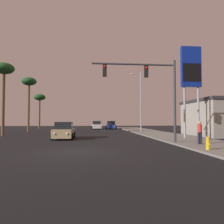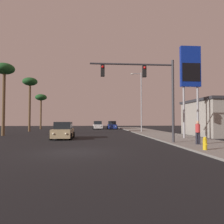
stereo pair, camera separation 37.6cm
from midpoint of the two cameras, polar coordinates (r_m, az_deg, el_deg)
The scene contains 13 objects.
ground_plane at distance 12.99m, azimuth -9.39°, elevation -10.29°, with size 120.00×120.00×0.00m, color black.
sidewalk_right at distance 24.39m, azimuth 15.75°, elevation -6.28°, with size 5.00×60.00×0.12m.
car_white at distance 45.89m, azimuth -3.55°, elevation -3.51°, with size 2.04×4.34×1.68m.
car_blue at distance 45.99m, azimuth 0.24°, elevation -3.51°, with size 2.04×4.34×1.68m.
car_tan at distance 22.27m, azimuth -12.18°, elevation -4.90°, with size 2.04×4.32×1.68m.
traffic_light_mast at distance 17.52m, azimuth 10.46°, elevation 7.22°, with size 6.64×0.36×6.50m.
street_lamp at distance 33.59m, azimuth 7.78°, elevation 3.45°, with size 1.74×0.24×9.00m.
gas_station_sign at distance 23.15m, azimuth 20.24°, elevation 9.87°, with size 2.00×0.42×9.00m.
fire_hydrant at distance 14.01m, azimuth 23.83°, elevation -7.54°, with size 0.24×0.34×0.76m.
pedestrian_on_sidewalk at distance 16.95m, azimuth 22.10°, elevation -4.74°, with size 0.34×0.32×1.67m.
palm_tree_mid at distance 38.73m, azimuth -20.39°, elevation 6.72°, with size 2.40×2.40×8.90m.
palm_tree_near at distance 29.39m, azimuth -26.01°, elevation 9.22°, with size 2.40×2.40×8.68m.
palm_tree_far at distance 48.32m, azimuth -17.85°, elevation 3.27°, with size 2.40×2.40×7.33m.
Camera 2 is at (1.25, -12.83, 1.84)m, focal length 35.00 mm.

